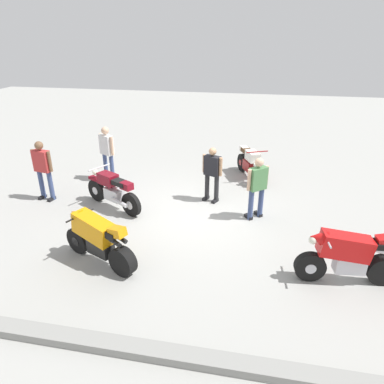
{
  "coord_description": "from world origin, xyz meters",
  "views": [
    {
      "loc": [
        -1.47,
        8.21,
        4.45
      ],
      "look_at": [
        0.04,
        0.31,
        0.75
      ],
      "focal_mm": 32.94,
      "sensor_mm": 36.0,
      "label": 1
    }
  ],
  "objects": [
    {
      "name": "person_in_red_shirt",
      "position": [
        4.36,
        -0.07,
        0.99
      ],
      "size": [
        0.66,
        0.38,
        1.72
      ],
      "rotation": [
        0.0,
        0.0,
        1.38
      ],
      "color": "#384772",
      "rests_on": "ground"
    },
    {
      "name": "motorcycle_orange_sportbike",
      "position": [
        1.58,
        2.55,
        0.59
      ],
      "size": [
        1.86,
        1.03,
        1.14
      ],
      "rotation": [
        0.0,
        0.0,
        5.86
      ],
      "color": "black",
      "rests_on": "ground"
    },
    {
      "name": "curb_edge",
      "position": [
        0.0,
        4.6,
        0.07
      ],
      "size": [
        14.0,
        0.3,
        0.15
      ],
      "primitive_type": "cube",
      "color": "gray",
      "rests_on": "ground"
    },
    {
      "name": "person_in_green_shirt",
      "position": [
        -1.56,
        -0.03,
        0.93
      ],
      "size": [
        0.56,
        0.52,
        1.64
      ],
      "rotation": [
        0.0,
        0.0,
        5.42
      ],
      "color": "#384772",
      "rests_on": "ground"
    },
    {
      "name": "person_in_white_shirt",
      "position": [
        3.18,
        -1.76,
        1.01
      ],
      "size": [
        0.62,
        0.5,
        1.76
      ],
      "rotation": [
        0.0,
        0.0,
        1.02
      ],
      "color": "#384772",
      "rests_on": "ground"
    },
    {
      "name": "motorcycle_cream_vintage",
      "position": [
        -1.3,
        -2.79,
        0.49
      ],
      "size": [
        0.99,
        1.85,
        1.07
      ],
      "rotation": [
        0.0,
        0.0,
        1.99
      ],
      "color": "black",
      "rests_on": "ground"
    },
    {
      "name": "motorcycle_red_sportbike",
      "position": [
        -3.32,
        2.23,
        0.59
      ],
      "size": [
        1.96,
        0.7,
        1.14
      ],
      "rotation": [
        0.0,
        0.0,
        0.11
      ],
      "color": "black",
      "rests_on": "ground"
    },
    {
      "name": "motorcycle_maroon_cruiser",
      "position": [
        2.25,
        0.13,
        0.52
      ],
      "size": [
        1.9,
        1.1,
        1.09
      ],
      "rotation": [
        0.0,
        0.0,
        5.79
      ],
      "color": "black",
      "rests_on": "ground"
    },
    {
      "name": "ground_plane",
      "position": [
        0.0,
        0.0,
        0.0
      ],
      "size": [
        40.0,
        40.0,
        0.0
      ],
      "primitive_type": "plane",
      "color": "#9E9E99"
    },
    {
      "name": "person_in_black_shirt",
      "position": [
        -0.31,
        -0.86,
        0.88
      ],
      "size": [
        0.61,
        0.44,
        1.57
      ],
      "rotation": [
        0.0,
        0.0,
        1.17
      ],
      "color": "#262628",
      "rests_on": "ground"
    }
  ]
}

